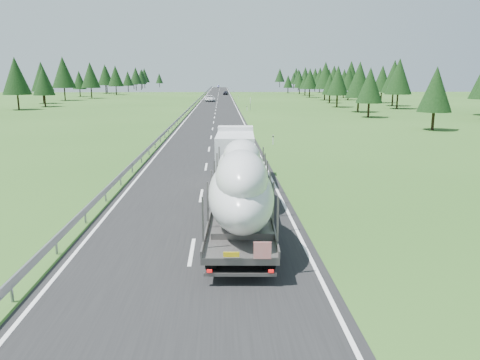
{
  "coord_description": "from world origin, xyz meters",
  "views": [
    {
      "loc": [
        1.24,
        -17.61,
        6.83
      ],
      "look_at": [
        2.1,
        4.51,
        1.93
      ],
      "focal_mm": 35.0,
      "sensor_mm": 36.0,
      "label": 1
    }
  ],
  "objects_px": {
    "boat_truck": "(240,173)",
    "distant_car_dark": "(226,93)",
    "distant_car_blue": "(218,86)",
    "highway_sign": "(250,102)",
    "distant_van": "(210,98)"
  },
  "relations": [
    {
      "from": "boat_truck",
      "to": "distant_car_dark",
      "type": "relative_size",
      "value": 4.13
    },
    {
      "from": "boat_truck",
      "to": "distant_car_blue",
      "type": "distance_m",
      "value": 290.98
    },
    {
      "from": "distant_car_blue",
      "to": "highway_sign",
      "type": "bearing_deg",
      "value": -86.55
    },
    {
      "from": "highway_sign",
      "to": "boat_truck",
      "type": "distance_m",
      "value": 75.04
    },
    {
      "from": "boat_truck",
      "to": "distant_car_dark",
      "type": "height_order",
      "value": "boat_truck"
    },
    {
      "from": "highway_sign",
      "to": "distant_van",
      "type": "bearing_deg",
      "value": 104.51
    },
    {
      "from": "distant_van",
      "to": "distant_car_blue",
      "type": "xyz_separation_m",
      "value": [
        1.29,
        180.03,
        -0.17
      ]
    },
    {
      "from": "highway_sign",
      "to": "distant_car_blue",
      "type": "relative_size",
      "value": 0.62
    },
    {
      "from": "highway_sign",
      "to": "distant_van",
      "type": "relative_size",
      "value": 0.42
    },
    {
      "from": "distant_car_dark",
      "to": "distant_car_blue",
      "type": "relative_size",
      "value": 1.08
    },
    {
      "from": "boat_truck",
      "to": "distant_car_blue",
      "type": "bearing_deg",
      "value": 90.58
    },
    {
      "from": "distant_car_dark",
      "to": "distant_car_blue",
      "type": "bearing_deg",
      "value": 96.98
    },
    {
      "from": "boat_truck",
      "to": "highway_sign",
      "type": "bearing_deg",
      "value": 86.1
    },
    {
      "from": "highway_sign",
      "to": "distant_car_dark",
      "type": "height_order",
      "value": "highway_sign"
    },
    {
      "from": "distant_car_dark",
      "to": "distant_car_blue",
      "type": "distance_m",
      "value": 130.6
    }
  ]
}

